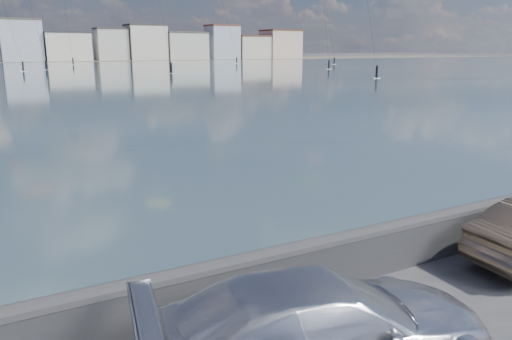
{
  "coord_description": "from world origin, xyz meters",
  "views": [
    {
      "loc": [
        -3.72,
        -4.53,
        4.6
      ],
      "look_at": [
        1.0,
        4.0,
        2.2
      ],
      "focal_mm": 35.0,
      "sensor_mm": 36.0,
      "label": 1
    }
  ],
  "objects": [
    {
      "name": "seawall",
      "position": [
        0.0,
        2.7,
        0.58
      ],
      "size": [
        400.0,
        0.36,
        1.08
      ],
      "color": "#28282B",
      "rests_on": "ground"
    },
    {
      "name": "bay_water",
      "position": [
        0.0,
        91.5,
        0.01
      ],
      "size": [
        500.0,
        177.0,
        0.0
      ],
      "primitive_type": "cube",
      "color": "#2E4A55",
      "rests_on": "ground"
    },
    {
      "name": "car_silver",
      "position": [
        0.14,
        0.54,
        0.75
      ],
      "size": [
        5.5,
        3.04,
        1.51
      ],
      "primitive_type": "imported",
      "rotation": [
        0.0,
        0.0,
        1.38
      ],
      "color": "silver",
      "rests_on": "ground"
    }
  ]
}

